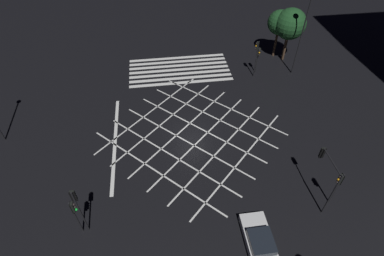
% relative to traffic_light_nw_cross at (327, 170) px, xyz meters
% --- Properties ---
extents(ground_plane, '(200.00, 200.00, 0.00)m').
position_rel_traffic_light_nw_cross_xyz_m(ground_plane, '(8.37, -8.04, -3.27)').
color(ground_plane, black).
extents(road_markings, '(17.81, 22.84, 0.01)m').
position_rel_traffic_light_nw_cross_xyz_m(road_markings, '(8.73, -14.61, -3.26)').
color(road_markings, silver).
rests_on(road_markings, ground_plane).
extents(traffic_light_nw_cross, '(0.36, 2.76, 4.43)m').
position_rel_traffic_light_nw_cross_xyz_m(traffic_light_nw_cross, '(0.00, 0.00, 0.00)').
color(traffic_light_nw_cross, black).
rests_on(traffic_light_nw_cross, ground_plane).
extents(traffic_light_ne_cross, '(0.36, 0.39, 4.56)m').
position_rel_traffic_light_nw_cross_xyz_m(traffic_light_ne_cross, '(16.88, 0.32, -0.02)').
color(traffic_light_ne_cross, black).
rests_on(traffic_light_ne_cross, ground_plane).
extents(traffic_light_nw_main, '(0.39, 0.36, 3.39)m').
position_rel_traffic_light_nw_cross_xyz_m(traffic_light_nw_main, '(-0.82, 0.62, -0.84)').
color(traffic_light_nw_main, black).
rests_on(traffic_light_nw_main, ground_plane).
extents(traffic_light_ne_main, '(0.39, 0.36, 3.56)m').
position_rel_traffic_light_nw_cross_xyz_m(traffic_light_ne_main, '(17.19, 0.44, -0.72)').
color(traffic_light_ne_main, black).
rests_on(traffic_light_ne_main, ground_plane).
extents(traffic_light_sw_cross, '(0.36, 0.39, 3.23)m').
position_rel_traffic_light_nw_cross_xyz_m(traffic_light_sw_cross, '(-0.46, -17.12, -0.96)').
color(traffic_light_sw_cross, black).
rests_on(traffic_light_sw_cross, ground_plane).
extents(traffic_light_sw_main, '(0.39, 0.36, 4.37)m').
position_rel_traffic_light_nw_cross_xyz_m(traffic_light_sw_main, '(0.07, -16.49, -0.15)').
color(traffic_light_sw_main, black).
rests_on(traffic_light_sw_main, ground_plane).
extents(street_lamp_far, '(0.63, 0.63, 9.46)m').
position_rel_traffic_light_nw_cross_xyz_m(street_lamp_far, '(-4.68, -16.54, 3.96)').
color(street_lamp_far, black).
rests_on(street_lamp_far, ground_plane).
extents(street_tree_near, '(3.57, 3.57, 6.35)m').
position_rel_traffic_light_nw_cross_xyz_m(street_tree_near, '(-4.69, -19.68, 1.27)').
color(street_tree_near, '#473323').
rests_on(street_tree_near, ground_plane).
extents(street_tree_far, '(2.86, 2.86, 5.82)m').
position_rel_traffic_light_nw_cross_xyz_m(street_tree_far, '(-3.81, -20.63, 1.09)').
color(street_tree_far, '#473323').
rests_on(street_tree_far, ground_plane).
extents(waiting_car, '(1.76, 4.35, 1.30)m').
position_rel_traffic_light_nw_cross_xyz_m(waiting_car, '(5.40, 3.31, -2.65)').
color(waiting_car, silver).
rests_on(waiting_car, ground_plane).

